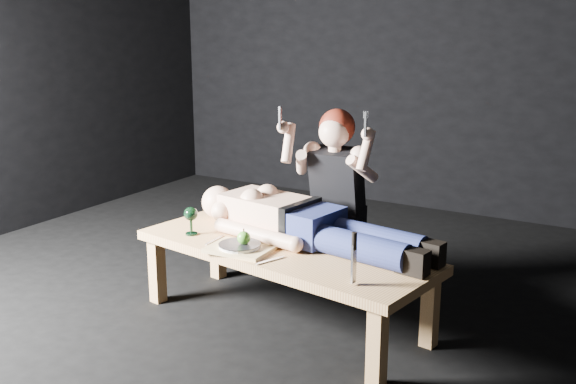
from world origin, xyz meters
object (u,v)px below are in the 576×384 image
(serving_tray, at_px, (240,249))
(carving_knife, at_px, (354,259))
(table, at_px, (283,285))
(kneeling_woman, at_px, (341,199))
(lying_man, at_px, (309,219))
(goblet, at_px, (191,221))

(serving_tray, bearing_deg, carving_knife, -9.67)
(table, height_order, serving_tray, serving_tray)
(kneeling_woman, height_order, serving_tray, kneeling_woman)
(lying_man, height_order, goblet, lying_man)
(kneeling_woman, distance_m, carving_knife, 1.01)
(goblet, relative_size, carving_knife, 0.64)
(goblet, bearing_deg, kneeling_woman, 46.01)
(serving_tray, bearing_deg, lying_man, 53.38)
(lying_man, distance_m, carving_knife, 0.67)
(table, relative_size, serving_tray, 5.07)
(table, bearing_deg, goblet, -162.63)
(table, relative_size, kneeling_woman, 1.44)
(table, height_order, goblet, goblet)
(table, xyz_separation_m, lying_man, (0.08, 0.15, 0.36))
(lying_man, distance_m, goblet, 0.69)
(serving_tray, bearing_deg, kneeling_woman, 72.52)
(lying_man, xyz_separation_m, carving_knife, (0.49, -0.45, -0.00))
(table, relative_size, goblet, 10.38)
(serving_tray, xyz_separation_m, carving_knife, (0.74, -0.13, 0.12))
(lying_man, bearing_deg, goblet, -151.26)
(kneeling_woman, relative_size, serving_tray, 3.53)
(lying_man, distance_m, serving_tray, 0.43)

